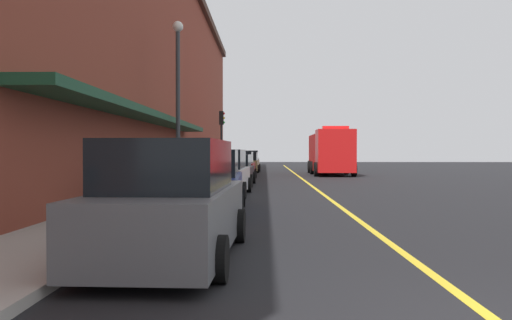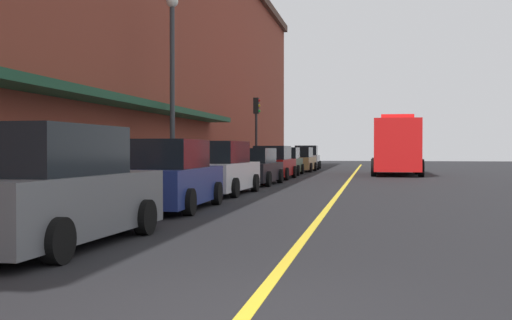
{
  "view_description": "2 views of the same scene",
  "coord_description": "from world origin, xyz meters",
  "px_view_note": "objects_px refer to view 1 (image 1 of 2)",
  "views": [
    {
      "loc": [
        -2.37,
        -4.57,
        1.74
      ],
      "look_at": [
        -2.93,
        27.05,
        1.22
      ],
      "focal_mm": 35.74,
      "sensor_mm": 36.0,
      "label": 1
    },
    {
      "loc": [
        1.16,
        -5.72,
        1.54
      ],
      "look_at": [
        -2.94,
        16.62,
        1.16
      ],
      "focal_mm": 44.7,
      "sensor_mm": 36.0,
      "label": 2
    }
  ],
  "objects_px": {
    "parking_meter_3": "(212,164)",
    "street_lamp_left": "(178,87)",
    "parked_car_1": "(207,183)",
    "parked_car_7": "(249,161)",
    "parked_car_2": "(223,174)",
    "parking_meter_0": "(96,190)",
    "fire_truck": "(330,152)",
    "parked_car_3": "(234,171)",
    "parked_car_5": "(242,165)",
    "parking_meter_2": "(226,161)",
    "traffic_light_near": "(222,131)",
    "parked_car_6": "(247,163)",
    "parked_car_0": "(172,204)",
    "parked_car_4": "(240,167)"
  },
  "relations": [
    {
      "from": "parked_car_5",
      "to": "fire_truck",
      "type": "distance_m",
      "value": 6.83
    },
    {
      "from": "parked_car_0",
      "to": "parked_car_3",
      "type": "relative_size",
      "value": 1.05
    },
    {
      "from": "parked_car_7",
      "to": "parking_meter_2",
      "type": "distance_m",
      "value": 9.8
    },
    {
      "from": "parked_car_7",
      "to": "parking_meter_0",
      "type": "height_order",
      "value": "parked_car_7"
    },
    {
      "from": "parking_meter_0",
      "to": "parking_meter_2",
      "type": "xyz_separation_m",
      "value": [
        0.0,
        29.69,
        0.0
      ]
    },
    {
      "from": "parked_car_3",
      "to": "parking_meter_2",
      "type": "xyz_separation_m",
      "value": [
        -1.38,
        12.43,
        0.3
      ]
    },
    {
      "from": "parked_car_1",
      "to": "parked_car_2",
      "type": "distance_m",
      "value": 5.65
    },
    {
      "from": "parked_car_3",
      "to": "street_lamp_left",
      "type": "bearing_deg",
      "value": 161.34
    },
    {
      "from": "parking_meter_0",
      "to": "traffic_light_near",
      "type": "height_order",
      "value": "traffic_light_near"
    },
    {
      "from": "parking_meter_0",
      "to": "parked_car_5",
      "type": "bearing_deg",
      "value": 87.33
    },
    {
      "from": "parking_meter_0",
      "to": "fire_truck",
      "type": "bearing_deg",
      "value": 75.07
    },
    {
      "from": "parked_car_1",
      "to": "street_lamp_left",
      "type": "bearing_deg",
      "value": 15.39
    },
    {
      "from": "parked_car_4",
      "to": "parked_car_6",
      "type": "xyz_separation_m",
      "value": [
        0.07,
        11.13,
        -0.02
      ]
    },
    {
      "from": "fire_truck",
      "to": "parked_car_7",
      "type": "bearing_deg",
      "value": -145.91
    },
    {
      "from": "parking_meter_3",
      "to": "street_lamp_left",
      "type": "distance_m",
      "value": 8.42
    },
    {
      "from": "parked_car_4",
      "to": "parked_car_5",
      "type": "height_order",
      "value": "parked_car_4"
    },
    {
      "from": "parked_car_4",
      "to": "fire_truck",
      "type": "relative_size",
      "value": 0.55
    },
    {
      "from": "parked_car_0",
      "to": "fire_truck",
      "type": "bearing_deg",
      "value": -9.94
    },
    {
      "from": "parked_car_0",
      "to": "parked_car_6",
      "type": "relative_size",
      "value": 1.19
    },
    {
      "from": "parked_car_3",
      "to": "parked_car_5",
      "type": "relative_size",
      "value": 1.07
    },
    {
      "from": "parking_meter_3",
      "to": "street_lamp_left",
      "type": "bearing_deg",
      "value": -94.45
    },
    {
      "from": "parked_car_5",
      "to": "fire_truck",
      "type": "xyz_separation_m",
      "value": [
        6.59,
        1.53,
        0.9
      ]
    },
    {
      "from": "parked_car_4",
      "to": "fire_truck",
      "type": "distance_m",
      "value": 9.49
    },
    {
      "from": "parking_meter_3",
      "to": "street_lamp_left",
      "type": "relative_size",
      "value": 0.19
    },
    {
      "from": "parked_car_6",
      "to": "parking_meter_2",
      "type": "xyz_separation_m",
      "value": [
        -1.47,
        -4.24,
        0.27
      ]
    },
    {
      "from": "parked_car_2",
      "to": "parked_car_7",
      "type": "height_order",
      "value": "parked_car_7"
    },
    {
      "from": "parked_car_0",
      "to": "parked_car_4",
      "type": "distance_m",
      "value": 23.52
    },
    {
      "from": "parked_car_0",
      "to": "fire_truck",
      "type": "distance_m",
      "value": 31.04
    },
    {
      "from": "parked_car_4",
      "to": "parked_car_5",
      "type": "xyz_separation_m",
      "value": [
        -0.08,
        5.31,
        -0.03
      ]
    },
    {
      "from": "parked_car_1",
      "to": "parking_meter_2",
      "type": "distance_m",
      "value": 24.17
    },
    {
      "from": "parked_car_0",
      "to": "fire_truck",
      "type": "height_order",
      "value": "fire_truck"
    },
    {
      "from": "parked_car_0",
      "to": "parked_car_3",
      "type": "height_order",
      "value": "parked_car_0"
    },
    {
      "from": "parked_car_6",
      "to": "parked_car_4",
      "type": "bearing_deg",
      "value": -178.56
    },
    {
      "from": "parked_car_2",
      "to": "parked_car_6",
      "type": "distance_m",
      "value": 22.73
    },
    {
      "from": "fire_truck",
      "to": "parking_meter_0",
      "type": "height_order",
      "value": "fire_truck"
    },
    {
      "from": "parked_car_5",
      "to": "parking_meter_3",
      "type": "height_order",
      "value": "parked_car_5"
    },
    {
      "from": "parked_car_1",
      "to": "parked_car_7",
      "type": "relative_size",
      "value": 1.11
    },
    {
      "from": "parked_car_1",
      "to": "traffic_light_near",
      "type": "height_order",
      "value": "traffic_light_near"
    },
    {
      "from": "parked_car_6",
      "to": "parked_car_7",
      "type": "bearing_deg",
      "value": 2.0
    },
    {
      "from": "street_lamp_left",
      "to": "parked_car_2",
      "type": "bearing_deg",
      "value": -21.76
    },
    {
      "from": "parked_car_2",
      "to": "parked_car_1",
      "type": "bearing_deg",
      "value": -177.81
    },
    {
      "from": "parked_car_3",
      "to": "parked_car_7",
      "type": "distance_m",
      "value": 22.12
    },
    {
      "from": "parked_car_1",
      "to": "parked_car_7",
      "type": "bearing_deg",
      "value": -1.6
    },
    {
      "from": "fire_truck",
      "to": "parked_car_1",
      "type": "bearing_deg",
      "value": -14.72
    },
    {
      "from": "parked_car_3",
      "to": "parking_meter_2",
      "type": "height_order",
      "value": "parked_car_3"
    },
    {
      "from": "parked_car_3",
      "to": "parked_car_7",
      "type": "relative_size",
      "value": 1.09
    },
    {
      "from": "parked_car_2",
      "to": "street_lamp_left",
      "type": "xyz_separation_m",
      "value": [
        -1.92,
        0.77,
        3.55
      ]
    },
    {
      "from": "parked_car_7",
      "to": "parked_car_5",
      "type": "bearing_deg",
      "value": 177.42
    },
    {
      "from": "parked_car_4",
      "to": "parking_meter_2",
      "type": "xyz_separation_m",
      "value": [
        -1.39,
        6.89,
        0.25
      ]
    },
    {
      "from": "parked_car_2",
      "to": "parking_meter_2",
      "type": "bearing_deg",
      "value": 6.16
    }
  ]
}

